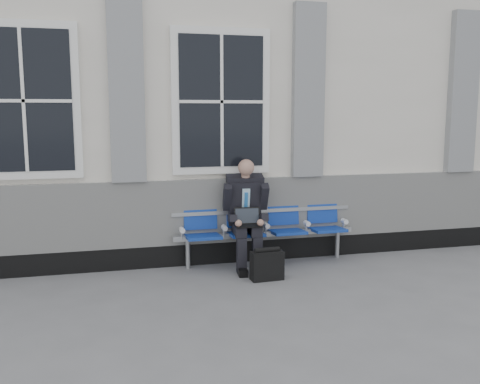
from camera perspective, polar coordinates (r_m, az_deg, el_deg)
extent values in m
plane|color=slate|center=(6.21, -2.27, -11.39)|extent=(70.00, 70.00, 0.00)
cube|color=silver|center=(9.29, -6.87, 8.40)|extent=(14.00, 4.00, 4.20)
cube|color=black|center=(7.54, -4.60, -6.58)|extent=(14.00, 0.10, 0.30)
cube|color=silver|center=(7.40, -4.64, -2.11)|extent=(14.00, 0.08, 0.90)
cube|color=gray|center=(7.16, -12.02, 10.64)|extent=(0.45, 0.14, 2.40)
cube|color=gray|center=(7.68, 7.29, 10.61)|extent=(0.45, 0.14, 2.40)
cube|color=gray|center=(8.90, 22.67, 9.74)|extent=(0.45, 0.14, 2.40)
cube|color=white|center=(7.24, -22.05, 9.00)|extent=(1.35, 0.10, 1.95)
cube|color=black|center=(7.19, -22.10, 9.00)|extent=(1.15, 0.02, 1.75)
cube|color=white|center=(7.34, -2.05, 9.60)|extent=(1.35, 0.10, 1.95)
cube|color=black|center=(7.29, -1.97, 9.60)|extent=(1.15, 0.02, 1.75)
cube|color=#9EA0A3|center=(7.52, 2.72, -4.48)|extent=(2.60, 0.07, 0.07)
cube|color=#9EA0A3|center=(7.57, 2.47, -2.00)|extent=(2.60, 0.05, 0.05)
cylinder|color=#9EA0A3|center=(7.34, -5.59, -6.65)|extent=(0.06, 0.06, 0.39)
cylinder|color=#9EA0A3|center=(7.96, 10.34, -5.55)|extent=(0.06, 0.06, 0.39)
cube|color=navy|center=(7.24, -3.95, -4.78)|extent=(0.46, 0.42, 0.07)
cube|color=navy|center=(7.38, -4.26, -2.44)|extent=(0.46, 0.10, 0.40)
cube|color=navy|center=(7.36, 0.66, -4.52)|extent=(0.46, 0.42, 0.07)
cube|color=navy|center=(7.51, 0.25, -2.24)|extent=(0.46, 0.10, 0.40)
cube|color=navy|center=(7.54, 5.09, -4.25)|extent=(0.46, 0.42, 0.07)
cube|color=navy|center=(7.68, 4.60, -2.02)|extent=(0.46, 0.10, 0.40)
cube|color=navy|center=(7.75, 9.29, -3.97)|extent=(0.46, 0.42, 0.07)
cube|color=navy|center=(7.89, 8.73, -1.81)|extent=(0.46, 0.10, 0.40)
cylinder|color=white|center=(7.20, -6.20, -4.06)|extent=(0.07, 0.12, 0.07)
cylinder|color=white|center=(7.30, -1.68, -3.84)|extent=(0.07, 0.12, 0.07)
cylinder|color=white|center=(7.45, 2.84, -3.59)|extent=(0.07, 0.12, 0.07)
cylinder|color=white|center=(7.64, 7.15, -3.33)|extent=(0.07, 0.12, 0.07)
cylinder|color=white|center=(7.87, 11.09, -3.08)|extent=(0.07, 0.12, 0.07)
cube|color=black|center=(7.07, 0.24, -8.47)|extent=(0.14, 0.28, 0.09)
cube|color=black|center=(7.10, 1.93, -8.39)|extent=(0.14, 0.28, 0.09)
cube|color=black|center=(7.07, 0.17, -6.78)|extent=(0.14, 0.15, 0.47)
cube|color=black|center=(7.11, 1.85, -6.72)|extent=(0.14, 0.15, 0.47)
cube|color=black|center=(7.22, -0.09, -4.02)|extent=(0.20, 0.48, 0.15)
cube|color=black|center=(7.25, 1.54, -3.97)|extent=(0.20, 0.48, 0.15)
cube|color=black|center=(7.37, 0.48, -1.04)|extent=(0.47, 0.40, 0.66)
cube|color=#B4DAED|center=(7.25, 0.63, -1.04)|extent=(0.11, 0.11, 0.37)
cube|color=#2871BE|center=(7.24, 0.64, -1.21)|extent=(0.06, 0.09, 0.31)
cube|color=black|center=(7.30, 0.52, 1.35)|extent=(0.52, 0.30, 0.15)
cylinder|color=tan|center=(7.24, 0.59, 1.87)|extent=(0.11, 0.11, 0.10)
sphere|color=tan|center=(7.16, 0.66, 2.64)|extent=(0.22, 0.22, 0.22)
cube|color=black|center=(7.22, -1.36, -0.57)|extent=(0.14, 0.31, 0.39)
cube|color=black|center=(7.30, 2.55, -0.48)|extent=(0.14, 0.31, 0.39)
cube|color=black|center=(7.09, -0.84, -2.80)|extent=(0.13, 0.33, 0.15)
cube|color=black|center=(7.15, 2.49, -2.70)|extent=(0.13, 0.33, 0.15)
sphere|color=tan|center=(6.97, -0.17, -3.35)|extent=(0.09, 0.09, 0.09)
sphere|color=tan|center=(7.01, 2.20, -3.28)|extent=(0.09, 0.09, 0.09)
cube|color=black|center=(7.08, 0.91, -3.59)|extent=(0.37, 0.28, 0.02)
cube|color=black|center=(7.17, 0.76, -2.54)|extent=(0.35, 0.13, 0.22)
cube|color=black|center=(7.16, 0.77, -2.55)|extent=(0.32, 0.10, 0.19)
cube|color=black|center=(6.84, 2.90, -7.86)|extent=(0.42, 0.20, 0.37)
cylinder|color=black|center=(6.79, 2.91, -6.19)|extent=(0.33, 0.08, 0.07)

